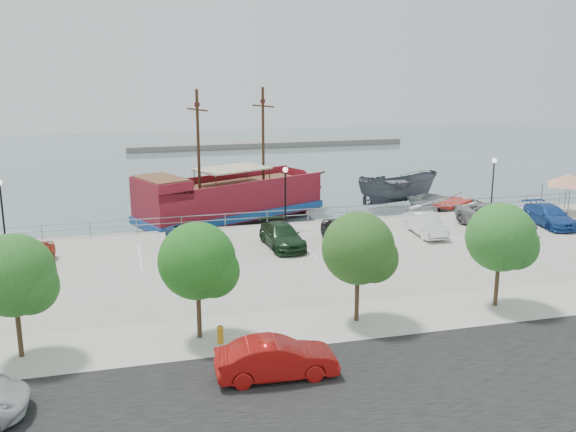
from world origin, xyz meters
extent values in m
plane|color=#4D5D60|center=(0.00, 0.00, -1.00)|extent=(160.00, 160.00, 0.00)
cube|color=black|center=(0.00, -16.00, 0.01)|extent=(100.00, 8.00, 0.04)
cube|color=#B2AF9B|center=(0.00, -10.00, 0.01)|extent=(100.00, 4.00, 0.05)
cylinder|color=gray|center=(0.00, 7.80, 0.95)|extent=(50.00, 0.06, 0.06)
cylinder|color=gray|center=(0.00, 7.80, 0.55)|extent=(50.00, 0.06, 0.06)
cube|color=slate|center=(10.00, 55.00, -0.60)|extent=(40.00, 3.00, 0.80)
cube|color=maroon|center=(-2.74, 12.77, 0.72)|extent=(15.07, 10.01, 2.35)
cube|color=navy|center=(-2.74, 12.77, -0.05)|extent=(15.42, 10.37, 0.54)
cone|color=maroon|center=(4.54, 16.00, 0.72)|extent=(4.41, 5.14, 4.34)
cube|color=maroon|center=(-8.11, 10.38, 2.53)|extent=(4.32, 5.24, 1.27)
cube|color=brown|center=(-8.11, 10.38, 3.21)|extent=(4.00, 4.83, 0.11)
cube|color=brown|center=(-2.32, 12.95, 1.94)|extent=(12.37, 8.41, 0.14)
cube|color=maroon|center=(-3.62, 14.75, 2.21)|extent=(13.30, 6.04, 0.63)
cube|color=maroon|center=(-1.86, 10.78, 2.21)|extent=(13.30, 6.04, 0.63)
cylinder|color=#382111|center=(0.16, 14.05, 5.60)|extent=(0.29, 0.29, 7.42)
cylinder|color=#382111|center=(-5.22, 11.67, 5.60)|extent=(0.29, 0.29, 7.42)
cylinder|color=#382111|center=(0.16, 14.05, 7.87)|extent=(1.22, 2.53, 0.13)
cylinder|color=#382111|center=(-5.22, 11.67, 7.87)|extent=(1.22, 2.53, 0.13)
cube|color=beige|center=(-2.57, 12.84, 3.25)|extent=(6.19, 5.27, 0.11)
cylinder|color=#382111|center=(5.12, 16.26, 1.80)|extent=(2.12, 1.05, 0.54)
imported|color=#4A4F58|center=(11.93, 14.44, 0.39)|extent=(7.22, 2.81, 2.78)
imported|color=silver|center=(15.11, 10.36, -0.21)|extent=(8.73, 9.34, 1.58)
cube|color=slate|center=(-15.06, 9.20, -0.78)|extent=(8.11, 3.99, 0.45)
cube|color=gray|center=(6.53, 9.20, -0.81)|extent=(6.96, 3.36, 0.38)
cube|color=slate|center=(16.58, 9.20, -0.81)|extent=(7.00, 3.33, 0.39)
cylinder|color=slate|center=(20.28, 6.44, 1.09)|extent=(0.08, 0.08, 2.19)
cylinder|color=slate|center=(22.82, 6.90, 1.09)|extent=(0.08, 0.08, 2.19)
cylinder|color=slate|center=(20.74, 3.89, 1.09)|extent=(0.08, 0.08, 2.19)
pyramid|color=beige|center=(21.78, 5.40, 3.03)|extent=(4.85, 4.85, 0.89)
imported|color=#9F100E|center=(-5.69, -14.15, 0.74)|extent=(4.54, 1.75, 1.47)
cylinder|color=#C08418|center=(-7.25, -10.80, 0.33)|extent=(0.26, 0.26, 0.66)
sphere|color=#C08418|center=(-7.25, -10.80, 0.68)|extent=(0.29, 0.29, 0.29)
cylinder|color=black|center=(-18.00, 6.50, 2.00)|extent=(0.12, 0.12, 4.00)
cylinder|color=black|center=(0.00, 6.50, 2.00)|extent=(0.12, 0.12, 4.00)
sphere|color=#FFF2CC|center=(0.00, 6.50, 4.10)|extent=(0.36, 0.36, 0.36)
cylinder|color=black|center=(16.00, 6.50, 2.00)|extent=(0.12, 0.12, 4.00)
sphere|color=#FFF2CC|center=(16.00, 6.50, 4.10)|extent=(0.36, 0.36, 0.36)
cylinder|color=#473321|center=(-15.00, -10.00, 1.10)|extent=(0.20, 0.20, 2.20)
sphere|color=#23571C|center=(-15.00, -10.00, 3.40)|extent=(3.20, 3.20, 3.20)
sphere|color=#23571C|center=(-14.40, -10.30, 3.00)|extent=(2.20, 2.20, 2.20)
cylinder|color=#473321|center=(-8.00, -10.00, 1.10)|extent=(0.20, 0.20, 2.20)
sphere|color=#1D5818|center=(-8.00, -10.00, 3.40)|extent=(3.20, 3.20, 3.20)
sphere|color=#1D5818|center=(-7.40, -10.30, 3.00)|extent=(2.20, 2.20, 2.20)
cylinder|color=#473321|center=(-1.00, -10.00, 1.10)|extent=(0.20, 0.20, 2.20)
sphere|color=#264E1B|center=(-1.00, -10.00, 3.40)|extent=(3.20, 3.20, 3.20)
sphere|color=#264E1B|center=(-0.40, -10.30, 3.00)|extent=(2.20, 2.20, 2.20)
cylinder|color=#473321|center=(6.00, -10.00, 1.10)|extent=(0.20, 0.20, 2.20)
sphere|color=#266022|center=(6.00, -10.00, 3.40)|extent=(3.20, 3.20, 3.20)
sphere|color=#266022|center=(6.60, -10.30, 3.00)|extent=(2.20, 2.20, 2.20)
imported|color=#B23A1B|center=(-15.82, 1.93, 0.67)|extent=(2.29, 4.14, 1.33)
imported|color=navy|center=(-6.71, 2.44, 0.80)|extent=(3.34, 6.03, 1.60)
imported|color=#16311A|center=(-1.34, 2.19, 0.71)|extent=(2.27, 5.01, 1.42)
imported|color=black|center=(2.53, 1.53, 0.81)|extent=(2.00, 4.80, 1.62)
imported|color=white|center=(8.60, 2.46, 0.72)|extent=(1.77, 4.45, 1.44)
imported|color=gray|center=(13.87, 2.45, 0.83)|extent=(3.65, 6.35, 1.67)
imported|color=#1C4494|center=(18.15, 2.51, 0.71)|extent=(2.44, 5.07, 1.42)
camera|label=1|loc=(-10.77, -35.07, 11.40)|focal=40.00mm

